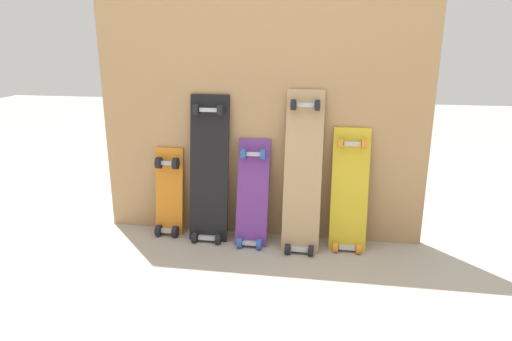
# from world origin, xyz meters

# --- Properties ---
(ground_plane) EXTENTS (12.00, 12.00, 0.00)m
(ground_plane) POSITION_xyz_m (0.00, 0.00, 0.00)
(ground_plane) COLOR #A89E8E
(plywood_wall_panel) EXTENTS (1.94, 0.04, 1.61)m
(plywood_wall_panel) POSITION_xyz_m (0.00, 0.07, 0.81)
(plywood_wall_panel) COLOR tan
(plywood_wall_panel) RESTS_ON ground
(skateboard_orange) EXTENTS (0.17, 0.17, 0.60)m
(skateboard_orange) POSITION_xyz_m (-0.55, -0.02, 0.24)
(skateboard_orange) COLOR orange
(skateboard_orange) RESTS_ON ground
(skateboard_black) EXTENTS (0.23, 0.22, 0.93)m
(skateboard_black) POSITION_xyz_m (-0.29, -0.04, 0.40)
(skateboard_black) COLOR black
(skateboard_black) RESTS_ON ground
(skateboard_purple) EXTENTS (0.19, 0.25, 0.68)m
(skateboard_purple) POSITION_xyz_m (-0.02, -0.06, 0.27)
(skateboard_purple) COLOR #6B338C
(skateboard_purple) RESTS_ON ground
(skateboard_natural) EXTENTS (0.21, 0.28, 0.97)m
(skateboard_natural) POSITION_xyz_m (0.27, -0.07, 0.42)
(skateboard_natural) COLOR tan
(skateboard_natural) RESTS_ON ground
(skateboard_yellow) EXTENTS (0.21, 0.21, 0.76)m
(skateboard_yellow) POSITION_xyz_m (0.54, -0.04, 0.31)
(skateboard_yellow) COLOR gold
(skateboard_yellow) RESTS_ON ground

